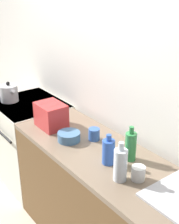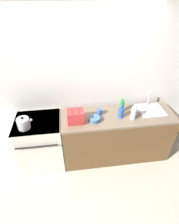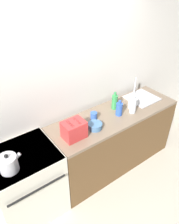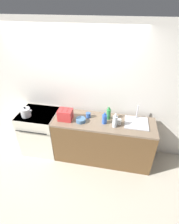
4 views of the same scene
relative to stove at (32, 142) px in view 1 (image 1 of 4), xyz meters
name	(u,v)px [view 1 (image 1 of 4)]	position (x,y,z in m)	size (l,w,h in m)	color
wall_back	(98,76)	(0.65, 0.38, 0.83)	(8.00, 0.05, 2.60)	silver
stove	(32,142)	(0.00, 0.00, 0.00)	(0.74, 0.68, 0.93)	silver
counter_block	(110,212)	(1.32, -0.02, -0.01)	(1.89, 0.61, 0.93)	brown
kettle	(9,93)	(-0.16, -0.13, 0.54)	(0.23, 0.18, 0.21)	silver
toaster	(51,115)	(0.61, -0.09, 0.56)	(0.26, 0.20, 0.21)	red
bottle_green	(131,146)	(1.39, 0.09, 0.56)	(0.08, 0.08, 0.25)	#338C47
bottle_clear	(120,164)	(1.52, -0.13, 0.56)	(0.09, 0.09, 0.27)	silver
bottle_blue	(108,151)	(1.33, -0.07, 0.54)	(0.09, 0.09, 0.22)	#2D56B7
cup_blue	(94,134)	(1.01, 0.06, 0.50)	(0.09, 0.09, 0.10)	#3860B2
cup_white	(138,173)	(1.59, -0.04, 0.50)	(0.09, 0.09, 0.09)	white
bowl	(69,136)	(0.91, -0.10, 0.49)	(0.18, 0.18, 0.07)	teal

